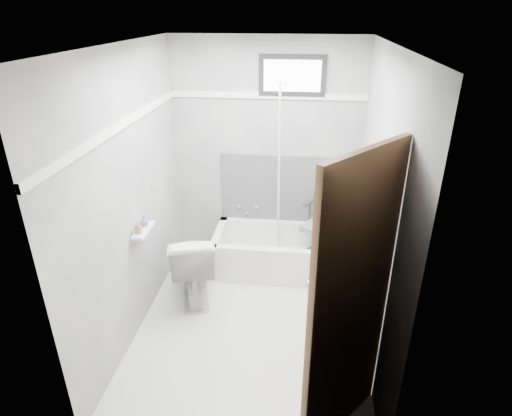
# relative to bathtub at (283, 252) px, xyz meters

# --- Properties ---
(floor) EXTENTS (2.60, 2.60, 0.00)m
(floor) POSITION_rel_bathtub_xyz_m (-0.23, -0.93, -0.21)
(floor) COLOR silver
(floor) RESTS_ON ground
(ceiling) EXTENTS (2.60, 2.60, 0.00)m
(ceiling) POSITION_rel_bathtub_xyz_m (-0.23, -0.93, 2.19)
(ceiling) COLOR silver
(ceiling) RESTS_ON floor
(wall_back) EXTENTS (2.00, 0.02, 2.40)m
(wall_back) POSITION_rel_bathtub_xyz_m (-0.23, 0.37, 0.99)
(wall_back) COLOR slate
(wall_back) RESTS_ON floor
(wall_front) EXTENTS (2.00, 0.02, 2.40)m
(wall_front) POSITION_rel_bathtub_xyz_m (-0.23, -2.23, 0.99)
(wall_front) COLOR slate
(wall_front) RESTS_ON floor
(wall_left) EXTENTS (0.02, 2.60, 2.40)m
(wall_left) POSITION_rel_bathtub_xyz_m (-1.23, -0.93, 0.99)
(wall_left) COLOR slate
(wall_left) RESTS_ON floor
(wall_right) EXTENTS (0.02, 2.60, 2.40)m
(wall_right) POSITION_rel_bathtub_xyz_m (0.77, -0.93, 0.99)
(wall_right) COLOR slate
(wall_right) RESTS_ON floor
(bathtub) EXTENTS (1.50, 0.70, 0.42)m
(bathtub) POSITION_rel_bathtub_xyz_m (0.00, 0.00, 0.00)
(bathtub) COLOR white
(bathtub) RESTS_ON floor
(office_chair) EXTENTS (0.74, 0.74, 0.94)m
(office_chair) POSITION_rel_bathtub_xyz_m (0.47, 0.05, 0.38)
(office_chair) COLOR slate
(office_chair) RESTS_ON bathtub
(toilet) EXTENTS (0.61, 0.83, 0.73)m
(toilet) POSITION_rel_bathtub_xyz_m (-0.85, -0.59, 0.16)
(toilet) COLOR silver
(toilet) RESTS_ON floor
(door) EXTENTS (0.78, 0.78, 2.00)m
(door) POSITION_rel_bathtub_xyz_m (0.75, -2.21, 0.79)
(door) COLOR brown
(door) RESTS_ON floor
(window) EXTENTS (0.66, 0.04, 0.40)m
(window) POSITION_rel_bathtub_xyz_m (0.02, 0.36, 1.81)
(window) COLOR black
(window) RESTS_ON wall_back
(backerboard) EXTENTS (1.50, 0.02, 0.78)m
(backerboard) POSITION_rel_bathtub_xyz_m (0.02, 0.36, 0.59)
(backerboard) COLOR #4C4C4F
(backerboard) RESTS_ON wall_back
(trim_back) EXTENTS (2.00, 0.02, 0.06)m
(trim_back) POSITION_rel_bathtub_xyz_m (-0.23, 0.36, 1.61)
(trim_back) COLOR white
(trim_back) RESTS_ON wall_back
(trim_left) EXTENTS (0.02, 2.60, 0.06)m
(trim_left) POSITION_rel_bathtub_xyz_m (-1.22, -0.93, 1.61)
(trim_left) COLOR white
(trim_left) RESTS_ON wall_left
(pole) EXTENTS (0.02, 0.31, 1.93)m
(pole) POSITION_rel_bathtub_xyz_m (-0.08, 0.13, 0.84)
(pole) COLOR silver
(pole) RESTS_ON bathtub
(shelf) EXTENTS (0.10, 0.32, 0.02)m
(shelf) POSITION_rel_bathtub_xyz_m (-1.16, -0.93, 0.69)
(shelf) COLOR white
(shelf) RESTS_ON wall_left
(soap_bottle_a) EXTENTS (0.06, 0.06, 0.11)m
(soap_bottle_a) POSITION_rel_bathtub_xyz_m (-1.17, -1.01, 0.76)
(soap_bottle_a) COLOR #9A774D
(soap_bottle_a) RESTS_ON shelf
(soap_bottle_b) EXTENTS (0.09, 0.09, 0.09)m
(soap_bottle_b) POSITION_rel_bathtub_xyz_m (-1.17, -0.87, 0.75)
(soap_bottle_b) COLOR #44687E
(soap_bottle_b) RESTS_ON shelf
(faucet) EXTENTS (0.26, 0.10, 0.16)m
(faucet) POSITION_rel_bathtub_xyz_m (-0.43, 0.34, 0.34)
(faucet) COLOR silver
(faucet) RESTS_ON wall_back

